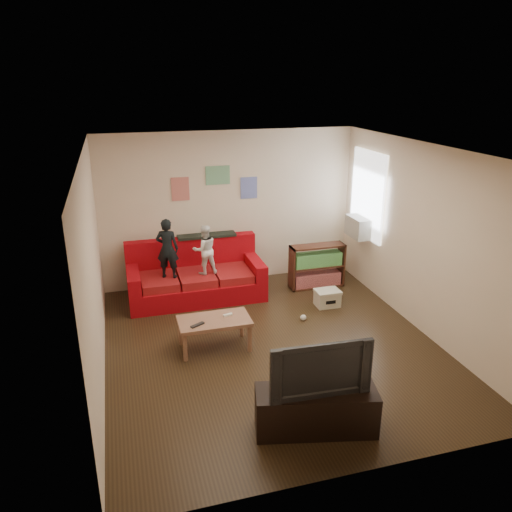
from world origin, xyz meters
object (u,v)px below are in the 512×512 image
object	(u,v)px
coffee_table	(214,323)
bookshelf	(317,268)
child_b	(205,250)
file_box	(327,298)
television	(318,366)
tv_stand	(316,410)
child_a	(167,249)
sofa	(195,278)

from	to	relation	value
coffee_table	bookshelf	world-z (taller)	bookshelf
child_b	file_box	world-z (taller)	child_b
child_b	television	xyz separation A→B (m)	(0.51, -3.57, -0.10)
bookshelf	television	xyz separation A→B (m)	(-1.48, -3.57, 0.44)
tv_stand	coffee_table	bearing A→B (deg)	122.15
television	child_a	bearing A→B (deg)	110.16
sofa	child_b	distance (m)	0.60
child_a	child_b	world-z (taller)	child_a
tv_stand	television	size ratio (longest dim) A/B	1.20
child_b	file_box	distance (m)	2.15
sofa	coffee_table	bearing A→B (deg)	-91.05
sofa	tv_stand	world-z (taller)	sofa
sofa	file_box	world-z (taller)	sofa
child_b	file_box	xyz separation A→B (m)	(1.86, -0.79, -0.74)
sofa	child_a	world-z (taller)	child_a
child_a	file_box	xyz separation A→B (m)	(2.46, -0.79, -0.82)
child_a	television	distance (m)	3.74
bookshelf	television	bearing A→B (deg)	-112.51
child_b	sofa	bearing A→B (deg)	-56.15
child_a	bookshelf	world-z (taller)	child_a
bookshelf	television	size ratio (longest dim) A/B	0.91
tv_stand	television	distance (m)	0.54
child_b	tv_stand	distance (m)	3.66
child_b	television	size ratio (longest dim) A/B	0.78
sofa	television	bearing A→B (deg)	-80.06
child_a	coffee_table	world-z (taller)	child_a
sofa	tv_stand	bearing A→B (deg)	-80.06
file_box	child_a	bearing A→B (deg)	162.09
sofa	tv_stand	distance (m)	3.80
file_box	television	world-z (taller)	television
child_a	tv_stand	distance (m)	3.81
sofa	tv_stand	size ratio (longest dim) A/B	1.76
sofa	bookshelf	world-z (taller)	sofa
child_b	coffee_table	xyz separation A→B (m)	(-0.18, -1.61, -0.51)
coffee_table	child_b	bearing A→B (deg)	83.61
coffee_table	television	distance (m)	2.11
television	bookshelf	bearing A→B (deg)	70.39
bookshelf	television	distance (m)	3.89
child_b	coffee_table	bearing A→B (deg)	77.52
child_a	file_box	world-z (taller)	child_a
child_a	television	bearing A→B (deg)	127.73
television	sofa	bearing A→B (deg)	102.84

